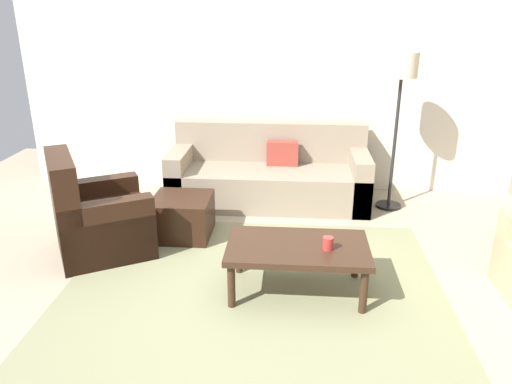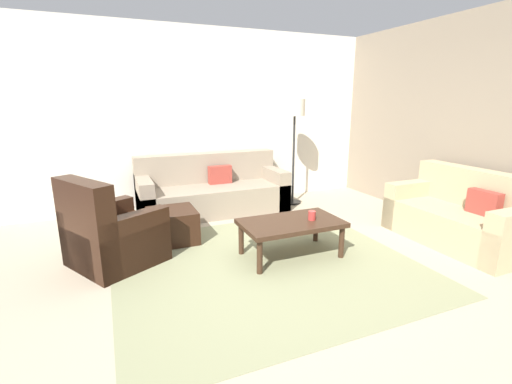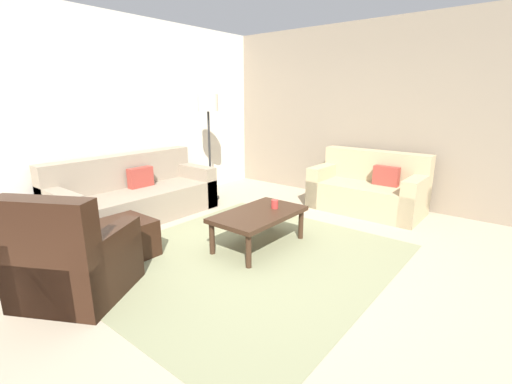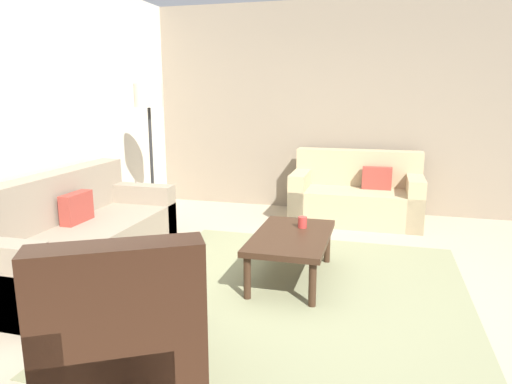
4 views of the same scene
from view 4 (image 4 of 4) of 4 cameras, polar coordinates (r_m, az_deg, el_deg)
The scene contains 11 objects.
ground_plane at distance 3.85m, azimuth 4.74°, elevation -12.68°, with size 8.00×8.00×0.00m, color tan.
rear_partition at distance 4.71m, azimuth -28.14°, elevation 8.13°, with size 6.00×0.12×2.80m, color silver.
stone_feature_panel at distance 6.47m, azimuth 9.88°, elevation 10.13°, with size 0.12×5.20×2.80m, color gray.
area_rug at distance 3.85m, azimuth 4.75°, elevation -12.63°, with size 3.05×2.75×0.01m, color gray.
couch_main at distance 4.60m, azimuth -21.97°, elevation -5.42°, with size 2.23×0.90×0.88m.
couch_loveseat at distance 6.07m, azimuth 12.25°, elevation -0.58°, with size 0.84×1.60×0.88m.
armchair_leather at distance 2.66m, azimuth -15.94°, elevation -17.95°, with size 1.09×1.09×0.95m.
ottoman at distance 3.44m, azimuth -15.54°, elevation -12.63°, with size 0.56×0.56×0.40m, color black.
coffee_table at distance 4.06m, azimuth 4.39°, elevation -5.91°, with size 1.10×0.64×0.41m.
cup at distance 4.23m, azimuth 5.75°, elevation -3.73°, with size 0.08×0.08×0.10m, color #B2332D.
lamp_standing at distance 5.48m, azimuth -13.03°, elevation 9.73°, with size 0.32×0.32×1.71m.
Camera 4 is at (-3.44, -0.61, 1.62)m, focal length 32.47 mm.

